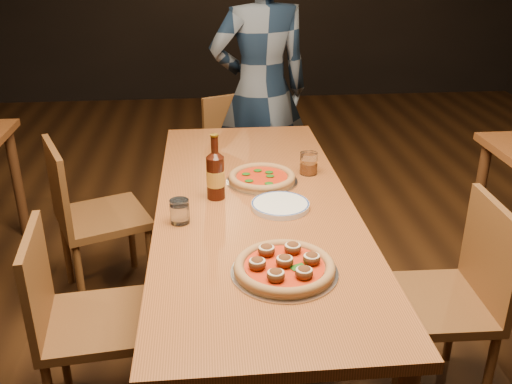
{
  "coord_description": "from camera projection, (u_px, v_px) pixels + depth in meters",
  "views": [
    {
      "loc": [
        -0.19,
        -2.1,
        1.75
      ],
      "look_at": [
        0.0,
        -0.05,
        0.82
      ],
      "focal_mm": 40.0,
      "sensor_mm": 36.0,
      "label": 1
    }
  ],
  "objects": [
    {
      "name": "table_main",
      "position": [
        255.0,
        218.0,
        2.37
      ],
      "size": [
        0.8,
        2.0,
        0.75
      ],
      "color": "brown",
      "rests_on": "ground"
    },
    {
      "name": "chair_main_e",
      "position": [
        434.0,
        301.0,
        2.23
      ],
      "size": [
        0.43,
        0.43,
        0.89
      ],
      "primitive_type": null,
      "rotation": [
        0.0,
        0.0,
        -1.59
      ],
      "color": "brown",
      "rests_on": "ground"
    },
    {
      "name": "water_glass",
      "position": [
        180.0,
        211.0,
        2.16
      ],
      "size": [
        0.07,
        0.07,
        0.09
      ],
      "primitive_type": "cylinder",
      "color": "white",
      "rests_on": "table_main"
    },
    {
      "name": "plate_stack",
      "position": [
        280.0,
        205.0,
        2.29
      ],
      "size": [
        0.23,
        0.23,
        0.02
      ],
      "primitive_type": "cylinder",
      "color": "white",
      "rests_on": "table_main"
    },
    {
      "name": "ground",
      "position": [
        255.0,
        348.0,
        2.65
      ],
      "size": [
        9.0,
        9.0,
        0.0
      ],
      "primitive_type": "plane",
      "color": "black"
    },
    {
      "name": "beer_bottle",
      "position": [
        216.0,
        176.0,
        2.34
      ],
      "size": [
        0.08,
        0.08,
        0.27
      ],
      "rotation": [
        0.0,
        0.0,
        -0.1
      ],
      "color": "black",
      "rests_on": "table_main"
    },
    {
      "name": "chair_main_sw",
      "position": [
        103.0,
        216.0,
        2.9
      ],
      "size": [
        0.54,
        0.54,
        0.89
      ],
      "primitive_type": null,
      "rotation": [
        0.0,
        0.0,
        1.96
      ],
      "color": "brown",
      "rests_on": "ground"
    },
    {
      "name": "pizza_meatball",
      "position": [
        284.0,
        267.0,
        1.84
      ],
      "size": [
        0.35,
        0.35,
        0.06
      ],
      "rotation": [
        0.0,
        0.0,
        -0.18
      ],
      "color": "#B7B7BF",
      "rests_on": "table_main"
    },
    {
      "name": "diner",
      "position": [
        261.0,
        93.0,
        3.49
      ],
      "size": [
        0.71,
        0.55,
        1.74
      ],
      "primitive_type": "imported",
      "rotation": [
        0.0,
        0.0,
        3.37
      ],
      "color": "black",
      "rests_on": "ground"
    },
    {
      "name": "chair_end",
      "position": [
        248.0,
        166.0,
        3.52
      ],
      "size": [
        0.55,
        0.55,
        0.9
      ],
      "primitive_type": null,
      "rotation": [
        0.0,
        0.0,
        0.4
      ],
      "color": "brown",
      "rests_on": "ground"
    },
    {
      "name": "amber_glass",
      "position": [
        309.0,
        163.0,
        2.6
      ],
      "size": [
        0.08,
        0.08,
        0.1
      ],
      "primitive_type": "cylinder",
      "color": "#994511",
      "rests_on": "table_main"
    },
    {
      "name": "chair_main_nw",
      "position": [
        96.0,
        321.0,
        2.15
      ],
      "size": [
        0.44,
        0.44,
        0.85
      ],
      "primitive_type": null,
      "rotation": [
        0.0,
        0.0,
        1.68
      ],
      "color": "brown",
      "rests_on": "ground"
    },
    {
      "name": "pizza_margherita",
      "position": [
        262.0,
        178.0,
        2.52
      ],
      "size": [
        0.32,
        0.32,
        0.04
      ],
      "rotation": [
        0.0,
        0.0,
        -0.31
      ],
      "color": "#B7B7BF",
      "rests_on": "table_main"
    }
  ]
}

